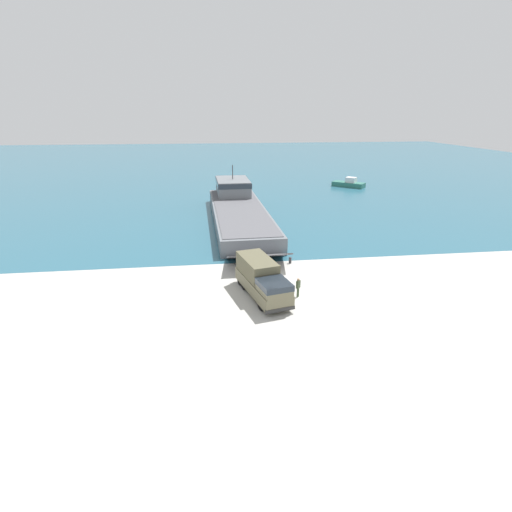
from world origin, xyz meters
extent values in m
plane|color=#B7B5AD|center=(0.00, 0.00, 0.00)|extent=(240.00, 240.00, 0.00)
cube|color=#285B70|center=(0.00, 94.14, 0.00)|extent=(240.00, 180.00, 0.01)
cube|color=slate|center=(-1.54, 21.55, 1.04)|extent=(8.35, 31.71, 2.07)
cube|color=#56565B|center=(-1.54, 21.55, 2.11)|extent=(7.71, 30.43, 0.08)
cube|color=slate|center=(-1.74, 32.42, 3.43)|extent=(5.60, 8.94, 2.73)
cube|color=#28333D|center=(-1.74, 32.42, 4.24)|extent=(5.76, 9.03, 0.82)
cylinder|color=#3F3F42|center=(-1.74, 32.42, 6.00)|extent=(0.16, 0.16, 2.40)
cube|color=#56565B|center=(-1.21, 3.22, 1.10)|extent=(6.70, 5.28, 2.09)
cube|color=#6B664C|center=(-1.78, -4.48, 0.95)|extent=(4.33, 8.43, 1.11)
cube|color=#6B664C|center=(-1.16, -7.07, 2.00)|extent=(2.95, 3.22, 1.00)
cube|color=#28333D|center=(-1.16, -7.07, 2.25)|extent=(3.03, 3.26, 0.50)
cube|color=brown|center=(-2.10, -3.15, 2.35)|extent=(3.55, 5.55, 1.70)
cube|color=#2D2D2D|center=(-0.86, -8.33, 0.54)|extent=(2.57, 0.83, 0.32)
cylinder|color=black|center=(-0.17, -6.67, 0.60)|extent=(0.64, 1.26, 1.21)
cylinder|color=black|center=(-2.22, -7.16, 0.60)|extent=(0.64, 1.26, 1.21)
cylinder|color=black|center=(-1.20, -2.34, 0.60)|extent=(0.64, 1.26, 1.21)
cylinder|color=black|center=(-3.25, -2.83, 0.60)|extent=(0.64, 1.26, 1.21)
cylinder|color=black|center=(-1.46, -1.27, 0.60)|extent=(0.64, 1.26, 1.21)
cylinder|color=black|center=(-3.51, -1.76, 0.60)|extent=(0.64, 1.26, 1.21)
cylinder|color=#3D4C33|center=(1.31, -5.14, 0.44)|extent=(0.14, 0.14, 0.89)
cylinder|color=#3D4C33|center=(1.43, -5.00, 0.44)|extent=(0.14, 0.14, 0.89)
cube|color=#3D4C33|center=(1.37, -5.07, 1.24)|extent=(0.47, 0.49, 0.70)
sphere|color=tan|center=(1.37, -5.07, 1.71)|extent=(0.24, 0.24, 0.24)
cube|color=#2D7060|center=(25.27, 48.80, 0.51)|extent=(7.03, 6.62, 1.02)
cube|color=silver|center=(25.67, 48.46, 1.59)|extent=(2.81, 2.79, 1.13)
cylinder|color=#333338|center=(2.45, 3.42, 0.23)|extent=(0.30, 0.30, 0.46)
sphere|color=#333338|center=(2.45, 3.42, 0.55)|extent=(0.35, 0.35, 0.35)
camera|label=1|loc=(-6.52, -37.04, 15.78)|focal=28.00mm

